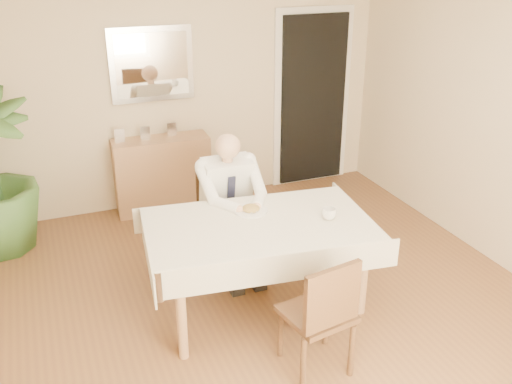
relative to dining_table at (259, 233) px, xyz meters
name	(u,v)px	position (x,y,z in m)	size (l,w,h in m)	color
room	(275,164)	(0.03, -0.22, 0.63)	(5.00, 5.02, 2.60)	brown
doorway	(313,100)	(1.58, 2.24, 0.33)	(0.96, 0.07, 2.10)	white
mirror	(152,65)	(-0.27, 2.25, 0.88)	(0.86, 0.04, 0.76)	silver
dining_table	(259,233)	(0.00, 0.00, 0.00)	(1.83, 1.21, 0.75)	#9E7248
chair_far	(223,209)	(0.00, 0.88, -0.19)	(0.45, 0.45, 0.86)	#3D2716
chair_near	(323,312)	(0.10, -0.86, -0.17)	(0.48, 0.48, 0.88)	#3D2716
seated_man	(233,200)	(0.00, 0.59, 0.02)	(0.48, 0.72, 1.24)	white
plate	(251,211)	(0.01, 0.20, 0.09)	(0.26, 0.26, 0.02)	white
food	(251,208)	(0.01, 0.20, 0.11)	(0.14, 0.14, 0.06)	olive
knife	(258,211)	(0.05, 0.14, 0.11)	(0.01, 0.01, 0.13)	silver
fork	(249,213)	(-0.03, 0.14, 0.11)	(0.01, 0.01, 0.13)	silver
coffee_mug	(329,214)	(0.52, -0.13, 0.13)	(0.11, 0.11, 0.09)	white
sideboard	(163,174)	(-0.27, 2.10, -0.27)	(1.01, 0.34, 0.81)	#9E7248
photo_frame_left	(120,136)	(-0.68, 2.13, 0.21)	(0.10, 0.02, 0.14)	silver
photo_frame_center	(145,133)	(-0.42, 2.13, 0.21)	(0.10, 0.02, 0.14)	silver
photo_frame_right	(172,129)	(-0.13, 2.15, 0.21)	(0.10, 0.02, 0.14)	silver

